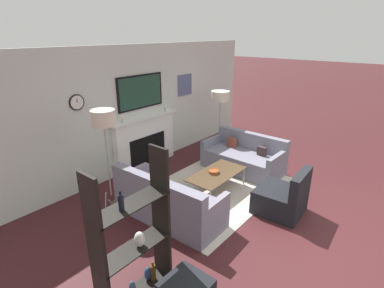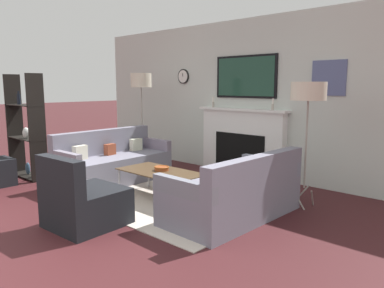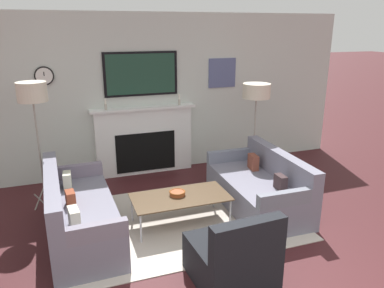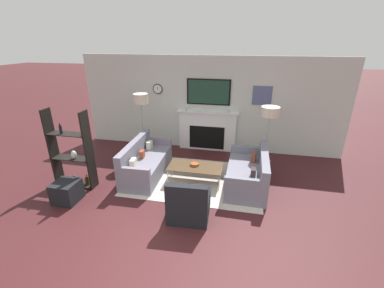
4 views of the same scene
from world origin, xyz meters
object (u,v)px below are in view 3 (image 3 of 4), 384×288
object	(u,v)px
floor_lamp_left	(32,94)
floor_lamp_right	(256,92)
couch_left	(78,215)
decorative_bowl	(178,193)
coffee_table	(180,198)
couch_right	(260,189)
armchair	(233,259)

from	to	relation	value
floor_lamp_left	floor_lamp_right	bearing A→B (deg)	0.00
couch_left	floor_lamp_left	size ratio (longest dim) A/B	1.05
couch_left	decorative_bowl	size ratio (longest dim) A/B	9.00
coffee_table	floor_lamp_left	xyz separation A→B (m)	(-1.66, 1.05, 1.26)
decorative_bowl	floor_lamp_left	distance (m)	2.27
decorative_bowl	floor_lamp_right	size ratio (longest dim) A/B	0.13
coffee_table	floor_lamp_left	bearing A→B (deg)	147.65
couch_left	floor_lamp_right	bearing A→B (deg)	18.42
coffee_table	floor_lamp_right	distance (m)	2.22
couch_right	coffee_table	xyz separation A→B (m)	(-1.21, -0.10, 0.09)
floor_lamp_left	decorative_bowl	bearing A→B (deg)	-31.56
floor_lamp_left	couch_left	bearing A→B (deg)	-67.15
floor_lamp_right	coffee_table	bearing A→B (deg)	-146.83
floor_lamp_left	floor_lamp_right	size ratio (longest dim) A/B	1.11
floor_lamp_right	couch_left	bearing A→B (deg)	-161.58
armchair	floor_lamp_left	size ratio (longest dim) A/B	0.46
couch_left	couch_right	xyz separation A→B (m)	(2.47, 0.00, -0.02)
floor_lamp_left	floor_lamp_right	xyz separation A→B (m)	(3.27, 0.00, -0.16)
couch_left	floor_lamp_right	distance (m)	3.24
coffee_table	decorative_bowl	distance (m)	0.07
armchair	floor_lamp_right	distance (m)	3.02
couch_left	coffee_table	size ratio (longest dim) A/B	1.52
coffee_table	floor_lamp_right	xyz separation A→B (m)	(1.61, 1.05, 1.10)
couch_right	armchair	bearing A→B (deg)	-127.91
decorative_bowl	couch_right	bearing A→B (deg)	2.42
couch_left	floor_lamp_left	bearing A→B (deg)	112.85
armchair	coffee_table	world-z (taller)	armchair
floor_lamp_right	floor_lamp_left	bearing A→B (deg)	-180.00
coffee_table	decorative_bowl	xyz separation A→B (m)	(-0.02, 0.05, 0.05)
couch_right	floor_lamp_right	world-z (taller)	floor_lamp_right
couch_right	floor_lamp_left	world-z (taller)	floor_lamp_left
armchair	floor_lamp_right	bearing A→B (deg)	57.66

